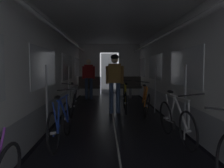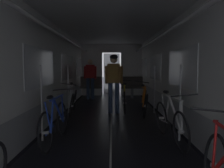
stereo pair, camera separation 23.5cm
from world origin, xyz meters
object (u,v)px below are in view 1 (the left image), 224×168
Objects in this scene: bicycle_orange at (146,101)px; person_cyclist_aisle at (115,77)px; bicycle_white at (176,121)px; bicycle_blue at (61,123)px; bench_seat_far_left at (89,85)px; bicycle_yellow_in_aisle at (125,99)px; person_standing_near_bench at (89,76)px; bicycle_silver at (74,101)px; bench_seat_far_right at (130,85)px.

person_cyclist_aisle reaches higher than bicycle_orange.
bicycle_blue is at bearing -178.37° from bicycle_white.
bench_seat_far_left is 6.39m from bicycle_white.
person_standing_near_bench is (-1.30, 2.78, 0.59)m from bicycle_yellow_in_aisle.
bench_seat_far_left reaches higher than bicycle_yellow_in_aisle.
person_standing_near_bench is (0.00, -0.38, 0.41)m from bench_seat_far_left.
bicycle_yellow_in_aisle is 3.13m from person_standing_near_bench.
person_cyclist_aisle reaches higher than bicycle_silver.
bicycle_white is 6.06m from person_standing_near_bench.
person_cyclist_aisle is at bearing -103.58° from bench_seat_far_right.
bench_seat_far_left is 3.59m from bicycle_silver.
bicycle_white is (2.06, 0.06, -0.00)m from bicycle_blue.
bicycle_silver is (-2.00, -3.58, -0.19)m from bench_seat_far_right.
bicycle_silver is 1.56m from bicycle_yellow_in_aisle.
bicycle_blue is (-0.09, -6.13, -0.18)m from bench_seat_far_left.
person_standing_near_bench is (0.20, 3.20, 0.60)m from bicycle_silver.
bicycle_blue is at bearing -90.86° from bench_seat_far_left.
bench_seat_far_right is at bearing 0.00° from bench_seat_far_left.
bench_seat_far_right is at bearing 60.78° from bicycle_silver.
person_cyclist_aisle is (-0.88, 0.23, 0.69)m from bicycle_orange.
person_cyclist_aisle is at bearing 7.57° from bicycle_silver.
bicycle_yellow_in_aisle is (1.30, -3.16, -0.18)m from bench_seat_far_left.
person_standing_near_bench reaches higher than bicycle_blue.
bicycle_silver reaches higher than bicycle_blue.
person_standing_near_bench is (-1.80, -0.38, 0.41)m from bench_seat_far_right.
person_standing_near_bench reaches higher than bicycle_orange.
bicycle_silver is 3.26m from person_standing_near_bench.
bicycle_silver is 1.00× the size of bicycle_yellow_in_aisle.
bench_seat_far_right is at bearing 90.84° from bicycle_orange.
person_cyclist_aisle is at bearing 110.62° from bicycle_white.
bicycle_yellow_in_aisle is 1.00× the size of person_standing_near_bench.
person_cyclist_aisle is 3.20m from person_standing_near_bench.
bicycle_orange is 1.00× the size of bicycle_blue.
person_cyclist_aisle reaches higher than bench_seat_far_left.
person_cyclist_aisle reaches higher than bicycle_blue.
bicycle_white is 1.00× the size of person_standing_near_bench.
bicycle_blue is 3.00m from person_cyclist_aisle.
bicycle_silver is at bearing 131.02° from bicycle_white.
bench_seat_far_left is 0.58× the size of bicycle_silver.
bicycle_white reaches higher than bicycle_yellow_in_aisle.
bicycle_silver reaches higher than bench_seat_far_left.
person_cyclist_aisle is (-0.83, -3.42, 0.50)m from bench_seat_far_right.
bicycle_white is (0.17, -6.08, -0.18)m from bench_seat_far_right.
bench_seat_far_left is 3.59m from person_cyclist_aisle.
person_cyclist_aisle is at bearing -141.22° from bicycle_yellow_in_aisle.
bench_seat_far_right is at bearing 11.83° from person_standing_near_bench.
person_standing_near_bench is at bearing -89.59° from bench_seat_far_left.
bicycle_orange is at bearing -2.05° from bicycle_silver.
person_standing_near_bench is (0.09, 5.76, 0.59)m from bicycle_blue.
bicycle_orange is at bearing -60.52° from person_standing_near_bench.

